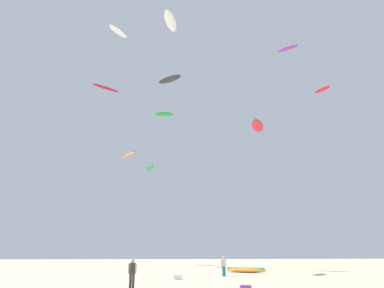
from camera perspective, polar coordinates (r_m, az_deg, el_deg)
name	(u,v)px	position (r m, az deg, el deg)	size (l,w,h in m)	color
person_foreground	(132,271)	(20.95, -9.68, -19.68)	(0.50, 0.35, 1.57)	#2D2D33
person_midground	(224,264)	(29.73, 5.16, -18.88)	(0.45, 0.35, 1.55)	teal
kite_grounded_near	(246,270)	(34.45, 8.70, -19.58)	(3.88, 2.63, 0.46)	orange
cooler_box	(245,288)	(19.62, 8.67, -22.18)	(0.56, 0.36, 0.32)	purple
gear_bag	(178,277)	(26.77, -2.29, -20.79)	(0.56, 0.36, 0.32)	white
kite_aloft_0	(258,126)	(40.12, 10.60, 2.92)	(2.69, 4.32, 0.72)	red
kite_aloft_1	(171,21)	(37.29, -3.50, 19.28)	(1.85, 3.68, 0.79)	white
kite_aloft_2	(106,88)	(52.52, -13.86, 8.83)	(4.20, 3.62, 0.98)	red
kite_aloft_3	(150,168)	(47.43, -6.86, -3.85)	(1.59, 2.90, 0.36)	green
kite_aloft_4	(118,31)	(45.63, -11.91, 17.44)	(2.42, 3.08, 0.37)	white
kite_aloft_5	(170,79)	(45.69, -3.64, 10.46)	(3.41, 3.07, 0.63)	#2D2D33
kite_aloft_6	(164,114)	(47.34, -4.51, 4.86)	(2.41, 0.70, 0.59)	green
kite_aloft_7	(287,48)	(50.69, 15.24, 14.76)	(2.84, 2.38, 0.36)	purple
kite_aloft_8	(322,89)	(54.72, 20.41, 8.31)	(1.97, 2.78, 0.45)	red
kite_aloft_9	(129,155)	(54.32, -10.19, -1.75)	(3.08, 3.99, 0.95)	orange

